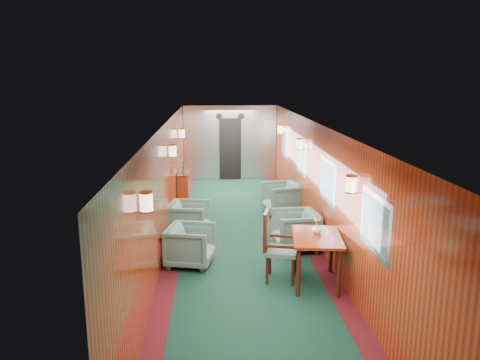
{
  "coord_description": "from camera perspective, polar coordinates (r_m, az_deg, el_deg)",
  "views": [
    {
      "loc": [
        -0.58,
        -9.11,
        3.31
      ],
      "look_at": [
        0.0,
        0.56,
        1.15
      ],
      "focal_mm": 35.0,
      "sensor_mm": 36.0,
      "label": 1
    }
  ],
  "objects": [
    {
      "name": "armchair_right_near",
      "position": [
        9.19,
        6.79,
        -6.1
      ],
      "size": [
        0.9,
        0.88,
        0.76
      ],
      "primitive_type": "imported",
      "rotation": [
        0.0,
        0.0,
        -1.49
      ],
      "color": "#1B4039",
      "rests_on": "ground"
    },
    {
      "name": "dining_table",
      "position": [
        7.65,
        9.31,
        -7.66
      ],
      "size": [
        0.89,
        1.18,
        0.82
      ],
      "rotation": [
        0.0,
        0.0,
        -0.12
      ],
      "color": "maroon",
      "rests_on": "ground"
    },
    {
      "name": "wall_sconces",
      "position": [
        9.81,
        -0.0,
        3.65
      ],
      "size": [
        2.97,
        7.97,
        0.25
      ],
      "color": "#F9DFC2",
      "rests_on": "ground"
    },
    {
      "name": "windows_right",
      "position": [
        9.76,
        8.86,
        1.43
      ],
      "size": [
        0.02,
        8.6,
        0.8
      ],
      "color": "silver",
      "rests_on": "ground"
    },
    {
      "name": "bulkhead",
      "position": [
        15.18,
        -1.21,
        4.53
      ],
      "size": [
        2.98,
        0.17,
        2.39
      ],
      "color": "silver",
      "rests_on": "ground"
    },
    {
      "name": "side_chair",
      "position": [
        7.75,
        4.23,
        -7.65
      ],
      "size": [
        0.62,
        0.65,
        1.18
      ],
      "rotation": [
        0.0,
        0.0,
        -0.23
      ],
      "color": "#1B4039",
      "rests_on": "ground"
    },
    {
      "name": "credenza",
      "position": [
        12.44,
        -6.84,
        -0.89
      ],
      "size": [
        0.3,
        0.94,
        1.12
      ],
      "color": "maroon",
      "rests_on": "ground"
    },
    {
      "name": "armchair_right_far",
      "position": [
        11.46,
        5.11,
        -2.27
      ],
      "size": [
        1.0,
        0.98,
        0.77
      ],
      "primitive_type": "imported",
      "rotation": [
        0.0,
        0.0,
        -1.36
      ],
      "color": "#1B4039",
      "rests_on": "ground"
    },
    {
      "name": "armchair_left_far",
      "position": [
        9.9,
        -6.23,
        -4.79
      ],
      "size": [
        0.92,
        0.9,
        0.74
      ],
      "primitive_type": "imported",
      "rotation": [
        0.0,
        0.0,
        1.43
      ],
      "color": "#1B4039",
      "rests_on": "ground"
    },
    {
      "name": "flower_vase",
      "position": [
        7.7,
        9.33,
        -5.82
      ],
      "size": [
        0.17,
        0.17,
        0.17
      ],
      "primitive_type": "imported",
      "rotation": [
        0.0,
        0.0,
        -0.05
      ],
      "color": "silver",
      "rests_on": "dining_table"
    },
    {
      "name": "room",
      "position": [
        9.28,
        0.21,
        2.17
      ],
      "size": [
        12.0,
        12.1,
        2.4
      ],
      "color": "black",
      "rests_on": "ground"
    },
    {
      "name": "armchair_left_near",
      "position": [
        8.45,
        -6.04,
        -7.92
      ],
      "size": [
        0.95,
        0.93,
        0.73
      ],
      "primitive_type": "imported",
      "rotation": [
        0.0,
        0.0,
        1.35
      ],
      "color": "#1B4039",
      "rests_on": "ground"
    }
  ]
}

